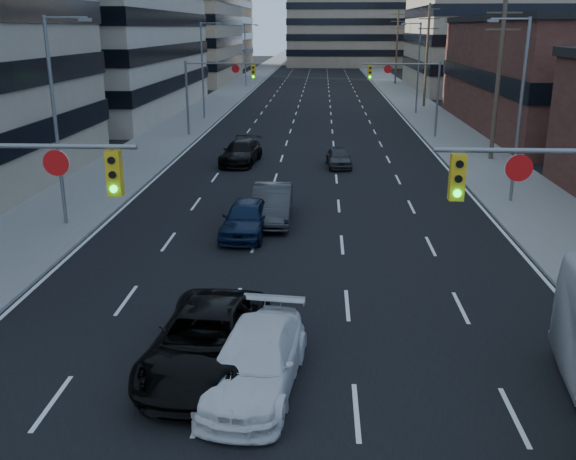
# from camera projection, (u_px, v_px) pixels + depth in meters

# --- Properties ---
(road_surface) EXTENTS (18.00, 300.00, 0.02)m
(road_surface) POSITION_uv_depth(u_px,v_px,m) (318.00, 70.00, 132.99)
(road_surface) COLOR black
(road_surface) RESTS_ON ground
(sidewalk_left) EXTENTS (5.00, 300.00, 0.15)m
(sidewalk_left) POSITION_uv_depth(u_px,v_px,m) (263.00, 70.00, 133.55)
(sidewalk_left) COLOR slate
(sidewalk_left) RESTS_ON ground
(sidewalk_right) EXTENTS (5.00, 300.00, 0.15)m
(sidewalk_right) POSITION_uv_depth(u_px,v_px,m) (374.00, 70.00, 132.39)
(sidewalk_right) COLOR slate
(sidewalk_right) RESTS_ON ground
(office_left_far) EXTENTS (20.00, 30.00, 16.00)m
(office_left_far) POSITION_uv_depth(u_px,v_px,m) (169.00, 31.00, 103.22)
(office_left_far) COLOR gray
(office_left_far) RESTS_ON ground
(office_right_far) EXTENTS (22.00, 28.00, 14.00)m
(office_right_far) POSITION_uv_depth(u_px,v_px,m) (496.00, 39.00, 89.64)
(office_right_far) COLOR gray
(office_right_far) RESTS_ON ground
(bg_block_left) EXTENTS (24.00, 24.00, 20.00)m
(bg_block_left) POSITION_uv_depth(u_px,v_px,m) (192.00, 20.00, 140.90)
(bg_block_left) COLOR #ADA089
(bg_block_left) RESTS_ON ground
(bg_block_right) EXTENTS (22.00, 22.00, 12.00)m
(bg_block_right) POSITION_uv_depth(u_px,v_px,m) (477.00, 40.00, 129.57)
(bg_block_right) COLOR gray
(bg_block_right) RESTS_ON ground
(signal_far_left) EXTENTS (6.09, 0.33, 6.00)m
(signal_far_left) POSITION_uv_depth(u_px,v_px,m) (215.00, 83.00, 51.15)
(signal_far_left) COLOR slate
(signal_far_left) RESTS_ON ground
(signal_far_right) EXTENTS (6.09, 0.33, 6.00)m
(signal_far_right) POSITION_uv_depth(u_px,v_px,m) (409.00, 84.00, 50.38)
(signal_far_right) COLOR slate
(signal_far_right) RESTS_ON ground
(utility_pole_block) EXTENTS (2.20, 0.28, 11.00)m
(utility_pole_block) POSITION_uv_depth(u_px,v_px,m) (499.00, 72.00, 41.15)
(utility_pole_block) COLOR #4C3D2D
(utility_pole_block) RESTS_ON ground
(utility_pole_midblock) EXTENTS (2.20, 0.28, 11.00)m
(utility_pole_midblock) POSITION_uv_depth(u_px,v_px,m) (427.00, 54.00, 69.71)
(utility_pole_midblock) COLOR #4C3D2D
(utility_pole_midblock) RESTS_ON ground
(utility_pole_distant) EXTENTS (2.20, 0.28, 11.00)m
(utility_pole_distant) POSITION_uv_depth(u_px,v_px,m) (397.00, 46.00, 98.27)
(utility_pole_distant) COLOR #4C3D2D
(utility_pole_distant) RESTS_ON ground
(streetlight_left_near) EXTENTS (2.03, 0.22, 9.00)m
(streetlight_left_near) POSITION_uv_depth(u_px,v_px,m) (58.00, 113.00, 27.26)
(streetlight_left_near) COLOR slate
(streetlight_left_near) RESTS_ON ground
(streetlight_left_mid) EXTENTS (2.03, 0.22, 9.00)m
(streetlight_left_mid) POSITION_uv_depth(u_px,v_px,m) (204.00, 66.00, 60.59)
(streetlight_left_mid) COLOR slate
(streetlight_left_mid) RESTS_ON ground
(streetlight_left_far) EXTENTS (2.03, 0.22, 9.00)m
(streetlight_left_far) POSITION_uv_depth(u_px,v_px,m) (246.00, 52.00, 93.91)
(streetlight_left_far) COLOR slate
(streetlight_left_far) RESTS_ON ground
(streetlight_right_near) EXTENTS (2.03, 0.22, 9.00)m
(streetlight_right_near) POSITION_uv_depth(u_px,v_px,m) (518.00, 103.00, 30.99)
(streetlight_right_near) COLOR slate
(streetlight_right_near) RESTS_ON ground
(streetlight_right_far) EXTENTS (2.03, 0.22, 9.00)m
(streetlight_right_far) POSITION_uv_depth(u_px,v_px,m) (417.00, 64.00, 64.31)
(streetlight_right_far) COLOR slate
(streetlight_right_far) RESTS_ON ground
(black_pickup) EXTENTS (3.05, 5.92, 1.60)m
(black_pickup) POSITION_uv_depth(u_px,v_px,m) (206.00, 341.00, 16.54)
(black_pickup) COLOR black
(black_pickup) RESTS_ON ground
(white_van) EXTENTS (2.64, 5.28, 1.47)m
(white_van) POSITION_uv_depth(u_px,v_px,m) (255.00, 361.00, 15.68)
(white_van) COLOR white
(white_van) RESTS_ON ground
(sedan_blue) EXTENTS (2.09, 4.58, 1.52)m
(sedan_blue) POSITION_uv_depth(u_px,v_px,m) (246.00, 218.00, 27.33)
(sedan_blue) COLOR black
(sedan_blue) RESTS_ON ground
(sedan_grey_center) EXTENTS (1.78, 5.00, 1.64)m
(sedan_grey_center) POSITION_uv_depth(u_px,v_px,m) (272.00, 204.00, 29.29)
(sedan_grey_center) COLOR #2C2C2E
(sedan_grey_center) RESTS_ON ground
(sedan_black_far) EXTENTS (2.61, 5.36, 1.50)m
(sedan_black_far) POSITION_uv_depth(u_px,v_px,m) (241.00, 152.00, 41.75)
(sedan_black_far) COLOR black
(sedan_black_far) RESTS_ON ground
(sedan_grey_right) EXTENTS (1.73, 3.73, 1.24)m
(sedan_grey_right) POSITION_uv_depth(u_px,v_px,m) (339.00, 157.00, 40.83)
(sedan_grey_right) COLOR #313133
(sedan_grey_right) RESTS_ON ground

